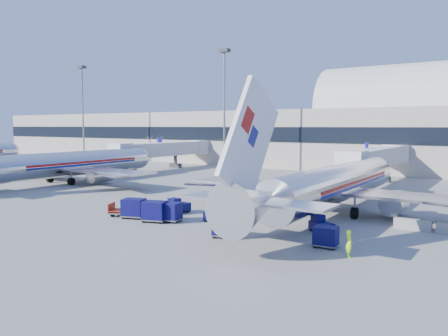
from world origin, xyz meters
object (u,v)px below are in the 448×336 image
Objects in this scene: tug_lead at (215,214)px; cart_train_c at (134,208)px; tug_left at (178,206)px; airliner_main at (332,185)px; airliner_mid at (66,164)px; jetbridge_mid at (168,149)px; jetbridge_near at (379,158)px; ramp_worker at (349,244)px; cart_train_a at (170,211)px; cart_solo_near at (225,227)px; mast_west at (224,93)px; mast_far_west at (83,100)px; barrier_near at (413,224)px; cart_solo_far at (326,236)px; cart_train_b at (155,211)px; cart_open_red at (123,212)px; tug_right at (321,225)px.

tug_lead is 7.86m from cart_train_c.
airliner_main is at bearing -49.23° from tug_left.
airliner_mid is 1.35× the size of jetbridge_mid.
jetbridge_near reaches higher than ramp_worker.
cart_solo_near is at bearing -25.51° from cart_train_a.
mast_west reaches higher than tug_lead.
mast_far_west is 71.05m from cart_train_a.
barrier_near is at bearing 27.15° from cart_solo_near.
cart_solo_far reaches higher than tug_lead.
tug_lead is (-15.65, -6.66, 0.21)m from barrier_near.
jetbridge_mid is 27.82m from mast_far_west.
ramp_worker is (2.14, -1.40, 0.11)m from cart_solo_far.
cart_train_b is at bearing 177.55° from cart_solo_far.
airliner_mid reaches higher than jetbridge_near.
cart_train_b is at bearing -25.00° from cart_open_red.
cart_open_red is at bearing 178.20° from tug_lead.
airliner_mid reaches higher than ramp_worker.
jetbridge_mid is 14.92× the size of ramp_worker.
jetbridge_mid is 1.22× the size of mast_far_west.
cart_solo_near is (8.38, -1.06, -0.15)m from cart_train_b.
airliner_main is at bearing 28.50° from tug_lead.
cart_open_red is (13.61, -37.83, -14.35)m from mast_west.
cart_train_a is at bearing 174.49° from cart_solo_far.
jetbridge_mid is at bearing 176.79° from mast_west.
cart_solo_far is at bearing -22.00° from cart_open_red.
jetbridge_mid is at bearing 136.83° from cart_solo_far.
cart_train_b reaches higher than tug_lead.
barrier_near is at bearing 61.10° from cart_solo_far.
cart_train_c is 11.20m from cart_solo_near.
jetbridge_near is at bearing 59.91° from tug_lead.
jetbridge_near is 38.97m from cart_train_a.
barrier_near reaches higher than cart_open_red.
cart_solo_near reaches higher than tug_lead.
ramp_worker is at bearing -23.87° from tug_right.
airliner_main reaches higher than cart_solo_far.
airliner_mid is 20.40× the size of cart_solo_far.
jetbridge_mid is 11.05× the size of tug_lead.
tug_lead is 9.30m from cart_open_red.
mast_far_west is 78.17m from cart_solo_near.
cart_train_c is at bearing 158.13° from cart_solo_near.
jetbridge_near is 1.22× the size of mast_west.
jetbridge_mid is 10.75× the size of cart_train_b.
cart_train_a is (-3.35, -2.42, 0.28)m from tug_lead.
cart_open_red is (53.61, -37.83, -14.35)m from mast_far_west.
airliner_main is 16.53× the size of cart_train_a.
cart_solo_near is 12.76m from cart_open_red.
cart_train_a is at bearing -15.84° from cart_open_red.
cart_solo_near is 9.74m from ramp_worker.
airliner_main is 14.76× the size of cart_train_c.
cart_train_c is 1.65m from cart_open_red.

